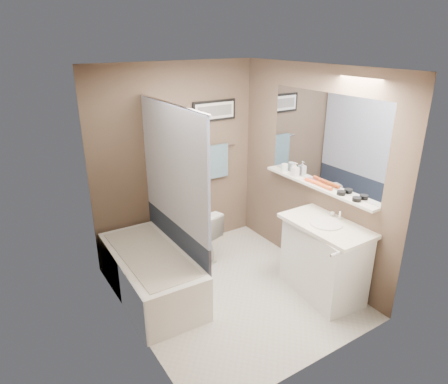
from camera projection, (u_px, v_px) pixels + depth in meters
ground at (231, 292)px, 4.45m from camera, size 2.50×2.50×0.00m
ceiling at (233, 70)px, 3.58m from camera, size 2.20×2.50×0.04m
wall_back at (177, 162)px, 4.97m from camera, size 2.20×0.04×2.40m
wall_front at (322, 242)px, 3.05m from camera, size 2.20×0.04×2.40m
wall_left at (129, 217)px, 3.47m from camera, size 0.04×2.50×2.40m
wall_right at (311, 173)px, 4.55m from camera, size 0.04×2.50×2.40m
tile_surround at (112, 217)px, 3.93m from camera, size 0.02×1.55×2.00m
curtain_rod at (170, 103)px, 3.89m from camera, size 0.02×1.55×0.02m
curtain_upper at (173, 167)px, 4.13m from camera, size 0.03×1.45×1.28m
curtain_lower at (177, 237)px, 4.43m from camera, size 0.03×1.45×0.36m
mirror at (324, 140)px, 4.29m from camera, size 0.02×1.60×1.00m
shelf at (316, 186)px, 4.45m from camera, size 0.12×1.60×0.03m
towel_bar at (215, 148)px, 5.20m from camera, size 0.60×0.02×0.02m
towel at (216, 161)px, 5.25m from camera, size 0.34×0.05×0.44m
art_frame at (214, 111)px, 5.04m from camera, size 0.62×0.02×0.26m
art_mat at (215, 111)px, 5.03m from camera, size 0.56×0.00×0.20m
art_image at (215, 111)px, 5.03m from camera, size 0.50×0.00×0.13m
door at (367, 246)px, 3.39m from camera, size 0.80×0.02×2.00m
door_handle at (335, 254)px, 3.26m from camera, size 0.10×0.02×0.02m
bathtub at (151, 274)px, 4.33m from camera, size 0.74×1.52×0.50m
tub_rim at (150, 254)px, 4.24m from camera, size 0.56×1.36×0.02m
toilet at (195, 234)px, 5.01m from camera, size 0.54×0.74×0.68m
vanity at (324, 260)px, 4.32m from camera, size 0.60×0.95×0.80m
countertop at (327, 225)px, 4.16m from camera, size 0.54×0.96×0.04m
sink_basin at (326, 223)px, 4.15m from camera, size 0.34×0.34×0.01m
faucet_spout at (340, 215)px, 4.23m from camera, size 0.02×0.02×0.10m
faucet_knob at (333, 214)px, 4.32m from camera, size 0.05×0.05×0.05m
candle_bowl_near at (357, 199)px, 4.00m from camera, size 0.09×0.09×0.04m
candle_bowl_far at (341, 193)px, 4.16m from camera, size 0.09×0.09×0.04m
hair_brush_front at (324, 186)px, 4.35m from camera, size 0.05×0.22×0.04m
hair_brush_back at (313, 182)px, 4.48m from camera, size 0.07×0.22×0.04m
pink_comb at (307, 181)px, 4.56m from camera, size 0.05×0.16×0.01m
glass_jar at (285, 168)px, 4.85m from camera, size 0.08×0.08×0.10m
soap_bottle at (295, 169)px, 4.69m from camera, size 0.08×0.08×0.16m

